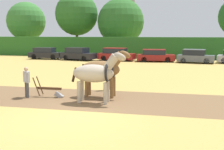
# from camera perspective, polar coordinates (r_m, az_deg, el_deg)

# --- Properties ---
(ground_plane) EXTENTS (240.00, 240.00, 0.00)m
(ground_plane) POSITION_cam_1_polar(r_m,az_deg,el_deg) (11.21, -8.45, -8.46)
(ground_plane) COLOR tan
(plowed_furrow_strip) EXTENTS (25.85, 5.74, 0.01)m
(plowed_furrow_strip) POSITION_cam_1_polar(r_m,az_deg,el_deg) (15.44, -17.00, -4.04)
(plowed_furrow_strip) COLOR brown
(plowed_furrow_strip) RESTS_ON ground
(hedgerow) EXTENTS (55.67, 1.53, 2.78)m
(hedgerow) POSITION_cam_1_polar(r_m,az_deg,el_deg) (38.04, 8.53, 5.53)
(hedgerow) COLOR #286023
(hedgerow) RESTS_ON ground
(tree_far_left) EXTENTS (6.57, 6.57, 8.62)m
(tree_far_left) POSITION_cam_1_polar(r_m,az_deg,el_deg) (51.27, -17.04, 10.38)
(tree_far_left) COLOR brown
(tree_far_left) RESTS_ON ground
(tree_left) EXTENTS (6.91, 6.91, 9.84)m
(tree_left) POSITION_cam_1_polar(r_m,az_deg,el_deg) (46.99, -7.21, 12.16)
(tree_left) COLOR brown
(tree_left) RESTS_ON ground
(tree_center_left) EXTENTS (7.30, 7.30, 8.73)m
(tree_center_left) POSITION_cam_1_polar(r_m,az_deg,el_deg) (44.84, 1.78, 10.74)
(tree_center_left) COLOR #4C3823
(tree_center_left) RESTS_ON ground
(church_spire) EXTENTS (3.16, 3.16, 20.54)m
(church_spire) POSITION_cam_1_polar(r_m,az_deg,el_deg) (76.35, 3.71, 14.03)
(church_spire) COLOR gray
(church_spire) RESTS_ON ground
(draft_horse_lead_left) EXTENTS (2.69, 0.98, 2.47)m
(draft_horse_lead_left) POSITION_cam_1_polar(r_m,az_deg,el_deg) (13.10, -3.34, 0.31)
(draft_horse_lead_left) COLOR #B2A38E
(draft_horse_lead_left) RESTS_ON ground
(draft_horse_lead_right) EXTENTS (2.74, 1.03, 2.47)m
(draft_horse_lead_right) POSITION_cam_1_polar(r_m,az_deg,el_deg) (14.35, -1.97, 1.14)
(draft_horse_lead_right) COLOR brown
(draft_horse_lead_right) RESTS_ON ground
(plow) EXTENTS (1.60, 0.48, 1.13)m
(plow) POSITION_cam_1_polar(r_m,az_deg,el_deg) (14.75, -12.22, -3.20)
(plow) COLOR #4C331E
(plow) RESTS_ON ground
(farmer_at_plow) EXTENTS (0.51, 0.45, 1.57)m
(farmer_at_plow) POSITION_cam_1_polar(r_m,az_deg,el_deg) (14.91, -16.97, -0.98)
(farmer_at_plow) COLOR #4C4C4C
(farmer_at_plow) RESTS_ON ground
(farmer_beside_team) EXTENTS (0.53, 0.43, 1.55)m
(farmer_beside_team) POSITION_cam_1_polar(r_m,az_deg,el_deg) (16.20, -0.70, 0.06)
(farmer_beside_team) COLOR #28334C
(farmer_beside_team) RESTS_ON ground
(parked_car_far_left) EXTENTS (4.31, 1.82, 1.47)m
(parked_car_far_left) POSITION_cam_1_polar(r_m,az_deg,el_deg) (37.21, -13.33, 4.29)
(parked_car_far_left) COLOR black
(parked_car_far_left) RESTS_ON ground
(parked_car_left) EXTENTS (4.54, 2.61, 1.55)m
(parked_car_left) POSITION_cam_1_polar(r_m,az_deg,el_deg) (34.94, -6.91, 4.25)
(parked_car_left) COLOR black
(parked_car_left) RESTS_ON ground
(parked_car_center_left) EXTENTS (4.58, 2.20, 1.53)m
(parked_car_center_left) POSITION_cam_1_polar(r_m,az_deg,el_deg) (34.08, 0.86, 4.20)
(parked_car_center_left) COLOR maroon
(parked_car_center_left) RESTS_ON ground
(parked_car_center) EXTENTS (4.50, 2.32, 1.43)m
(parked_car_center) POSITION_cam_1_polar(r_m,az_deg,el_deg) (33.15, 8.77, 3.90)
(parked_car_center) COLOR maroon
(parked_car_center) RESTS_ON ground
(parked_car_center_right) EXTENTS (4.14, 2.27, 1.51)m
(parked_car_center_right) POSITION_cam_1_polar(r_m,az_deg,el_deg) (32.70, 16.56, 3.65)
(parked_car_center_right) COLOR #565B66
(parked_car_center_right) RESTS_ON ground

